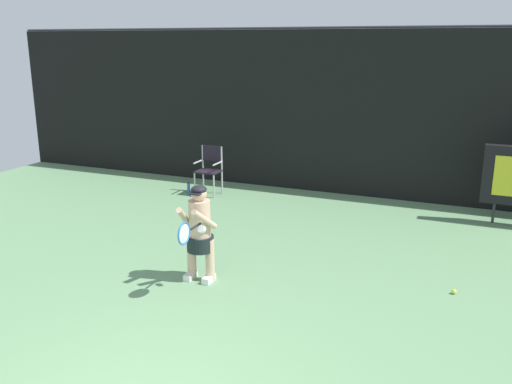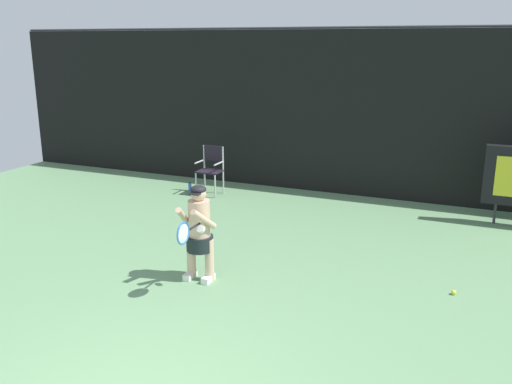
{
  "view_description": "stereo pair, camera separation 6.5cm",
  "coord_description": "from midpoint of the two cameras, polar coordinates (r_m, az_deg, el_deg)",
  "views": [
    {
      "loc": [
        2.71,
        -3.4,
        3.36
      ],
      "look_at": [
        -0.54,
        4.32,
        1.05
      ],
      "focal_mm": 38.61,
      "sensor_mm": 36.0,
      "label": 1
    },
    {
      "loc": [
        2.77,
        -3.37,
        3.36
      ],
      "look_at": [
        -0.54,
        4.32,
        1.05
      ],
      "focal_mm": 38.61,
      "sensor_mm": 36.0,
      "label": 2
    }
  ],
  "objects": [
    {
      "name": "backdrop_screen",
      "position": [
        12.29,
        10.32,
        7.93
      ],
      "size": [
        18.0,
        0.12,
        3.66
      ],
      "color": "black",
      "rests_on": "ground"
    },
    {
      "name": "umpire_chair",
      "position": [
        12.39,
        -4.55,
        2.59
      ],
      "size": [
        0.52,
        0.44,
        1.08
      ],
      "color": "#B7B7BC",
      "rests_on": "ground"
    },
    {
      "name": "water_bottle",
      "position": [
        12.58,
        -6.71,
        0.4
      ],
      "size": [
        0.07,
        0.07,
        0.27
      ],
      "color": "blue",
      "rests_on": "ground"
    },
    {
      "name": "tennis_player",
      "position": [
        7.89,
        -5.67,
        -3.95
      ],
      "size": [
        0.53,
        0.6,
        1.41
      ],
      "color": "white",
      "rests_on": "ground"
    },
    {
      "name": "tennis_racket",
      "position": [
        7.3,
        -7.2,
        -4.21
      ],
      "size": [
        0.03,
        0.6,
        0.31
      ],
      "rotation": [
        0.0,
        0.0,
        -0.04
      ],
      "color": "black"
    },
    {
      "name": "tennis_ball_loose",
      "position": [
        8.13,
        20.01,
        -9.74
      ],
      "size": [
        0.07,
        0.07,
        0.07
      ],
      "color": "#CCDB3D",
      "rests_on": "ground"
    }
  ]
}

